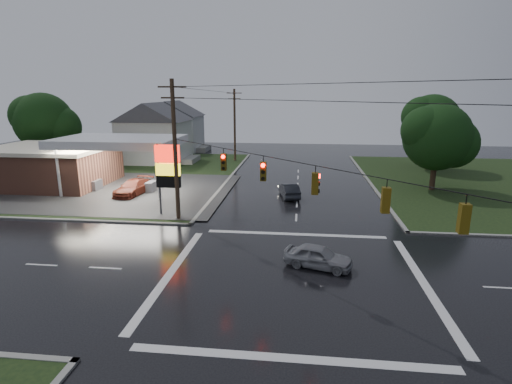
# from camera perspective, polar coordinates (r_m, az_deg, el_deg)

# --- Properties ---
(ground) EXTENTS (120.00, 120.00, 0.00)m
(ground) POSITION_cam_1_polar(r_m,az_deg,el_deg) (22.78, 5.40, -12.05)
(ground) COLOR black
(ground) RESTS_ON ground
(grass_nw) EXTENTS (36.00, 36.00, 0.08)m
(grass_nw) POSITION_cam_1_polar(r_m,az_deg,el_deg) (54.25, -22.64, 2.38)
(grass_nw) COLOR black
(grass_nw) RESTS_ON ground
(gas_station) EXTENTS (26.20, 18.00, 5.60)m
(gas_station) POSITION_cam_1_polar(r_m,az_deg,el_deg) (48.34, -26.12, 3.75)
(gas_station) COLOR #2D2D2D
(gas_station) RESTS_ON ground
(pylon_sign) EXTENTS (2.00, 0.35, 6.00)m
(pylon_sign) POSITION_cam_1_polar(r_m,az_deg,el_deg) (33.29, -12.47, 3.36)
(pylon_sign) COLOR #59595E
(pylon_sign) RESTS_ON ground
(utility_pole_nw) EXTENTS (2.20, 0.32, 11.00)m
(utility_pole_nw) POSITION_cam_1_polar(r_m,az_deg,el_deg) (31.78, -11.49, 6.04)
(utility_pole_nw) COLOR #382619
(utility_pole_nw) RESTS_ON ground
(utility_pole_n) EXTENTS (2.20, 0.32, 10.50)m
(utility_pole_n) POSITION_cam_1_polar(r_m,az_deg,el_deg) (59.43, -3.07, 9.66)
(utility_pole_n) COLOR #382619
(utility_pole_n) RESTS_ON ground
(traffic_signals) EXTENTS (26.87, 26.87, 1.47)m
(traffic_signals) POSITION_cam_1_polar(r_m,az_deg,el_deg) (20.75, 5.86, 4.22)
(traffic_signals) COLOR black
(traffic_signals) RESTS_ON ground
(house_near) EXTENTS (11.05, 8.48, 8.60)m
(house_near) POSITION_cam_1_polar(r_m,az_deg,el_deg) (60.54, -14.24, 8.32)
(house_near) COLOR silver
(house_near) RESTS_ON ground
(house_far) EXTENTS (11.05, 8.48, 8.60)m
(house_far) POSITION_cam_1_polar(r_m,az_deg,el_deg) (72.17, -11.67, 9.32)
(house_far) COLOR silver
(house_far) RESTS_ON ground
(tree_nw_behind) EXTENTS (8.93, 7.60, 10.00)m
(tree_nw_behind) POSITION_cam_1_polar(r_m,az_deg,el_deg) (60.97, -27.93, 8.86)
(tree_nw_behind) COLOR black
(tree_nw_behind) RESTS_ON ground
(tree_ne_near) EXTENTS (7.99, 6.80, 8.98)m
(tree_ne_near) POSITION_cam_1_polar(r_m,az_deg,el_deg) (44.92, 24.65, 7.12)
(tree_ne_near) COLOR black
(tree_ne_near) RESTS_ON ground
(tree_ne_far) EXTENTS (8.46, 7.20, 9.80)m
(tree_ne_far) POSITION_cam_1_polar(r_m,az_deg,el_deg) (57.17, 23.93, 9.04)
(tree_ne_far) COLOR black
(tree_ne_far) RESTS_ON ground
(car_north) EXTENTS (2.38, 4.51, 1.41)m
(car_north) POSITION_cam_1_polar(r_m,az_deg,el_deg) (39.09, 4.75, 0.25)
(car_north) COLOR black
(car_north) RESTS_ON ground
(car_crossing) EXTENTS (4.28, 2.71, 1.36)m
(car_crossing) POSITION_cam_1_polar(r_m,az_deg,el_deg) (23.89, 8.88, -9.09)
(car_crossing) COLOR gray
(car_crossing) RESTS_ON ground
(car_pump) EXTENTS (2.90, 5.48, 1.51)m
(car_pump) POSITION_cam_1_polar(r_m,az_deg,el_deg) (41.76, -17.13, 0.63)
(car_pump) COLOR maroon
(car_pump) RESTS_ON ground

